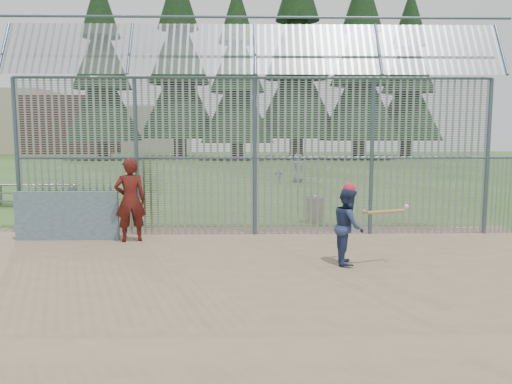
{
  "coord_description": "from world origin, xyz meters",
  "views": [
    {
      "loc": [
        -0.24,
        -9.2,
        2.64
      ],
      "look_at": [
        0.0,
        2.0,
        1.3
      ],
      "focal_mm": 35.0,
      "sensor_mm": 36.0,
      "label": 1
    }
  ],
  "objects_px": {
    "trash_can": "(315,210)",
    "batter": "(348,226)",
    "onlooker": "(130,200)",
    "dugout_wall": "(67,216)",
    "bleacher": "(34,194)"
  },
  "relations": [
    {
      "from": "trash_can",
      "to": "batter",
      "type": "bearing_deg",
      "value": -89.91
    },
    {
      "from": "batter",
      "to": "onlooker",
      "type": "xyz_separation_m",
      "value": [
        -4.82,
        2.18,
        0.25
      ]
    },
    {
      "from": "dugout_wall",
      "to": "onlooker",
      "type": "relative_size",
      "value": 1.24
    },
    {
      "from": "onlooker",
      "to": "trash_can",
      "type": "xyz_separation_m",
      "value": [
        4.81,
        2.54,
        -0.65
      ]
    },
    {
      "from": "trash_can",
      "to": "onlooker",
      "type": "bearing_deg",
      "value": -152.15
    },
    {
      "from": "dugout_wall",
      "to": "batter",
      "type": "height_order",
      "value": "batter"
    },
    {
      "from": "batter",
      "to": "trash_can",
      "type": "height_order",
      "value": "batter"
    },
    {
      "from": "onlooker",
      "to": "trash_can",
      "type": "distance_m",
      "value": 5.48
    },
    {
      "from": "batter",
      "to": "bleacher",
      "type": "distance_m",
      "value": 12.9
    },
    {
      "from": "dugout_wall",
      "to": "bleacher",
      "type": "bearing_deg",
      "value": 118.78
    },
    {
      "from": "bleacher",
      "to": "trash_can",
      "type": "bearing_deg",
      "value": -20.88
    },
    {
      "from": "batter",
      "to": "onlooker",
      "type": "distance_m",
      "value": 5.29
    },
    {
      "from": "dugout_wall",
      "to": "trash_can",
      "type": "distance_m",
      "value": 6.83
    },
    {
      "from": "bleacher",
      "to": "onlooker",
      "type": "bearing_deg",
      "value": -51.77
    },
    {
      "from": "dugout_wall",
      "to": "batter",
      "type": "relative_size",
      "value": 1.64
    }
  ]
}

